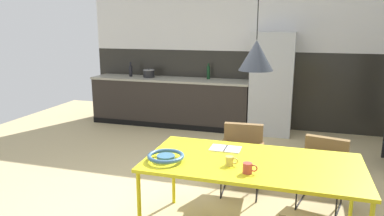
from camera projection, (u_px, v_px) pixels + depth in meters
ground_plane at (190, 208)px, 3.88m from camera, size 9.17×9.17×0.00m
back_wall_splashback_dark at (242, 89)px, 6.95m from camera, size 6.10×0.12×1.45m
back_wall_panel_upper at (245, 11)px, 6.62m from camera, size 6.10×0.12×1.45m
kitchen_counter at (170, 102)px, 7.06m from camera, size 3.12×0.63×0.92m
refrigerator_column at (272, 84)px, 6.41m from camera, size 0.74×0.60×1.81m
dining_table at (252, 165)px, 3.18m from camera, size 1.88×0.96×0.76m
armchair_by_stool at (242, 150)px, 4.21m from camera, size 0.51×0.49×0.79m
armchair_facing_counter at (323, 164)px, 3.87m from camera, size 0.57×0.57×0.73m
fruit_bowl at (166, 157)px, 3.17m from camera, size 0.33×0.33×0.06m
open_book at (226, 149)px, 3.47m from camera, size 0.29×0.19×0.02m
mug_wide_latte at (230, 161)px, 3.07m from camera, size 0.11×0.07×0.08m
mug_glass_clear at (248, 168)px, 2.91m from camera, size 0.12×0.08×0.09m
cooking_pot at (149, 73)px, 7.07m from camera, size 0.22×0.22×0.18m
bottle_spice_small at (208, 72)px, 6.85m from camera, size 0.06×0.06×0.30m
bottle_vinegar_dark at (131, 71)px, 7.20m from camera, size 0.07×0.07×0.29m
pendant_lamp_over_table_near at (256, 55)px, 2.92m from camera, size 0.28×0.28×1.28m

